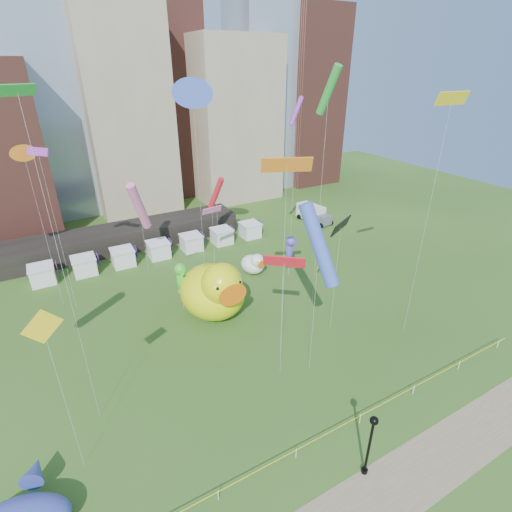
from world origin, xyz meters
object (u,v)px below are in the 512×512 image
big_duck (214,290)px  seahorse_green (181,277)px  seahorse_purple (290,248)px  lamppost (371,439)px  small_duck (254,264)px  box_truck (313,213)px

big_duck → seahorse_green: size_ratio=1.59×
seahorse_purple → lamppost: (-10.79, -25.38, -0.75)m
small_duck → lamppost: size_ratio=0.77×
seahorse_purple → box_truck: size_ratio=0.82×
seahorse_green → seahorse_purple: size_ratio=1.05×
big_duck → seahorse_green: big_duck is taller
seahorse_green → seahorse_purple: bearing=11.5°
big_duck → lamppost: bearing=-88.1°
big_duck → small_duck: bearing=35.8°
lamppost → seahorse_green: bearing=99.1°
big_duck → seahorse_purple: big_duck is taller
seahorse_green → lamppost: size_ratio=1.10×
lamppost → box_truck: (25.54, 39.78, -1.86)m
big_duck → small_duck: big_duck is taller
small_duck → seahorse_purple: (3.69, -2.89, 2.63)m
seahorse_green → box_truck: 33.28m
lamppost → box_truck: 47.31m
small_duck → seahorse_green: size_ratio=0.70×
small_duck → seahorse_purple: size_ratio=0.74×
small_duck → seahorse_green: 12.00m
lamppost → big_duck: bearing=93.5°
lamppost → box_truck: size_ratio=0.78×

